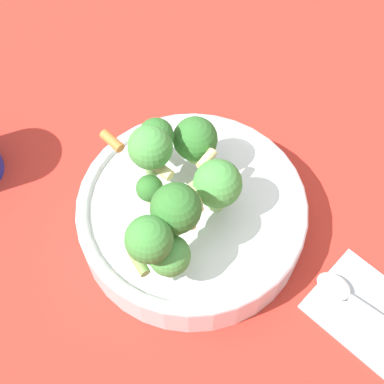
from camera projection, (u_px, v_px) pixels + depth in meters
name	position (u px, v px, depth m)	size (l,w,h in m)	color
ground_plane	(192.00, 225.00, 0.58)	(3.00, 3.00, 0.00)	#B72D23
bowl	(192.00, 213.00, 0.56)	(0.24, 0.24, 0.05)	silver
pasta_salad	(177.00, 185.00, 0.49)	(0.17, 0.13, 0.09)	#8CB766
napkin	(380.00, 321.00, 0.52)	(0.16, 0.15, 0.01)	#B2BCC6
spoon	(365.00, 307.00, 0.52)	(0.14, 0.13, 0.01)	silver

